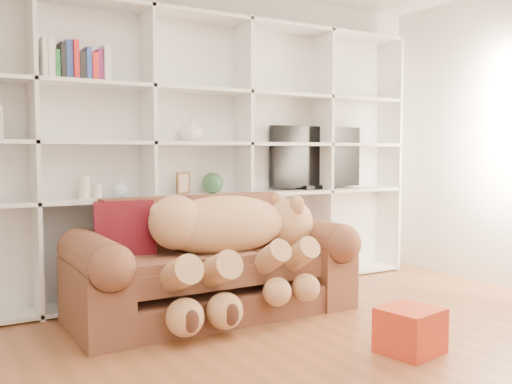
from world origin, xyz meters
TOP-DOWN VIEW (x-y plane):
  - wall_back at (0.00, 2.50)m, footprint 5.00×0.02m
  - bookshelf at (-0.24, 2.36)m, footprint 4.43×0.35m
  - sofa at (-0.18, 1.70)m, footprint 2.09×0.90m
  - teddy_bear at (-0.10, 1.52)m, footprint 1.49×0.84m
  - throw_pillow at (-0.80, 1.84)m, footprint 0.45×0.31m
  - gift_box at (0.50, 0.32)m, footprint 0.40×0.38m
  - tv at (1.29, 2.35)m, footprint 1.03×0.18m
  - picture_frame at (-0.14, 2.30)m, footprint 0.15×0.08m
  - green_vase at (0.14, 2.30)m, footprint 0.18×0.18m
  - figurine_tall at (-0.96, 2.30)m, footprint 0.09×0.09m
  - figurine_short at (-0.86, 2.30)m, footprint 0.08×0.08m
  - snow_globe at (-0.67, 2.30)m, footprint 0.12×0.12m
  - shelf_vase at (-0.06, 2.30)m, footprint 0.25×0.25m

SIDE VIEW (x-z plane):
  - gift_box at x=0.50m, z-range 0.00..0.27m
  - sofa at x=-0.18m, z-range -0.11..0.77m
  - teddy_bear at x=-0.10m, z-range 0.17..1.03m
  - throw_pillow at x=-0.80m, z-range 0.44..0.88m
  - figurine_short at x=-0.86m, z-range 0.86..0.97m
  - snow_globe at x=-0.67m, z-range 0.87..0.99m
  - figurine_tall at x=-0.96m, z-range 0.86..1.04m
  - green_vase at x=0.14m, z-range 0.86..1.05m
  - picture_frame at x=-0.14m, z-range 0.87..1.06m
  - tv at x=1.29m, z-range 0.86..1.47m
  - bookshelf at x=-0.24m, z-range 0.11..2.51m
  - wall_back at x=0.00m, z-range 0.00..2.70m
  - shelf_vase at x=-0.06m, z-range 1.31..1.51m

